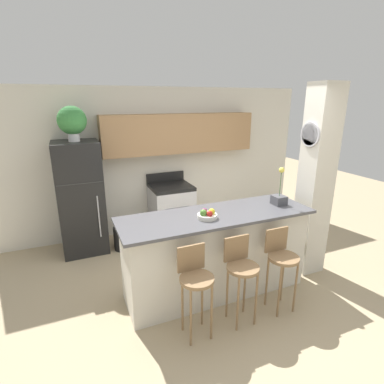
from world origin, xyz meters
name	(u,v)px	position (x,y,z in m)	size (l,w,h in m)	color
ground_plane	(215,290)	(0.00, 0.00, 0.00)	(14.00, 14.00, 0.00)	tan
wall_back	(168,150)	(0.12, 2.13, 1.48)	(5.60, 0.38, 2.55)	silver
pillar_right	(316,183)	(1.45, -0.04, 1.28)	(0.38, 0.32, 2.55)	silver
counter_bar	(216,253)	(0.00, 0.00, 0.53)	(2.35, 0.74, 1.05)	silver
refrigerator	(81,198)	(-1.43, 1.81, 0.87)	(0.67, 0.69, 1.75)	black
stove_range	(171,209)	(0.05, 1.84, 0.46)	(0.70, 0.65, 1.07)	silver
bar_stool_left	(195,279)	(-0.53, -0.56, 0.63)	(0.34, 0.34, 0.96)	olive
bar_stool_mid	(241,268)	(0.00, -0.56, 0.63)	(0.34, 0.34, 0.96)	olive
bar_stool_right	(281,258)	(0.53, -0.56, 0.63)	(0.34, 0.34, 0.96)	olive
potted_plant_on_fridge	(72,121)	(-1.43, 1.81, 2.04)	(0.41, 0.41, 0.51)	silver
orchid_vase	(279,197)	(0.89, -0.01, 1.15)	(0.16, 0.16, 0.49)	#4C4C51
fruit_bowl	(207,215)	(-0.17, -0.08, 1.09)	(0.23, 0.23, 0.12)	silver
trash_bin	(123,238)	(-0.88, 1.58, 0.19)	(0.28, 0.28, 0.38)	black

